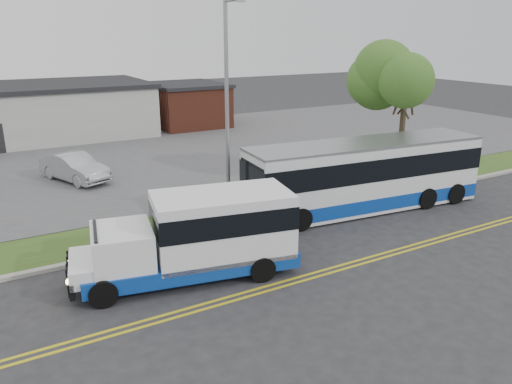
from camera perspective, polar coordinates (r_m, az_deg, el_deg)
ground at (r=19.99m, az=-7.18°, el=-6.80°), size 140.00×140.00×0.00m
lane_line_north at (r=16.86m, az=-1.96°, el=-11.57°), size 70.00×0.12×0.01m
lane_line_south at (r=16.63m, az=-1.46°, el=-12.01°), size 70.00×0.12×0.01m
curb at (r=20.90m, az=-8.37°, el=-5.50°), size 80.00×0.30×0.15m
verge at (r=22.47m, az=-10.08°, el=-3.95°), size 80.00×3.30×0.10m
parking_lot at (r=35.51m, az=-17.98°, el=3.54°), size 80.00×25.00×0.10m
brick_wing at (r=46.66m, az=-7.89°, el=9.87°), size 6.30×7.30×3.90m
tree_east at (r=28.85m, az=16.89°, el=12.95°), size 5.20×5.20×8.33m
streetlight_near at (r=22.13m, az=-3.25°, el=9.88°), size 0.35×1.53×9.50m
shuttle_bus at (r=17.55m, az=-6.25°, el=-4.70°), size 8.05×3.88×2.97m
transit_bus at (r=24.64m, az=12.32°, el=1.89°), size 12.24×3.91×3.34m
parked_car_a at (r=30.42m, az=-20.01°, el=2.67°), size 3.38×5.10×1.59m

